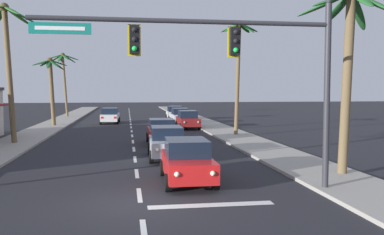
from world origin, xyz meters
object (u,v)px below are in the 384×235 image
traffic_signal_mast (238,57)px  palm_left_third (51,79)px  sedan_fifth_in_queue (162,131)px  sedan_oncoming_far (110,116)px  sedan_lead_at_stop_bar (187,160)px  palm_right_second (239,53)px  sedan_parked_far_kerb (180,116)px  palm_right_nearest (349,46)px  sedan_parked_mid_kerb (175,113)px  sedan_parked_nearest_kerb (188,119)px  palm_left_second (7,47)px  palm_left_farthest (64,70)px  sedan_third_in_queue (167,142)px

traffic_signal_mast → palm_left_third: traffic_signal_mast is taller
sedan_fifth_in_queue → sedan_oncoming_far: same height
sedan_lead_at_stop_bar → palm_right_second: palm_right_second is taller
sedan_parked_far_kerb → palm_right_nearest: palm_right_nearest is taller
traffic_signal_mast → sedan_fifth_in_queue: traffic_signal_mast is taller
traffic_signal_mast → sedan_oncoming_far: size_ratio=2.27×
sedan_fifth_in_queue → palm_right_second: 9.38m
palm_left_third → palm_right_second: 19.51m
palm_right_second → sedan_parked_mid_kerb: bearing=99.2°
sedan_oncoming_far → sedan_parked_nearest_kerb: bearing=-44.2°
sedan_lead_at_stop_bar → palm_right_second: 17.97m
palm_left_second → palm_left_farthest: palm_left_second is taller
sedan_parked_nearest_kerb → sedan_third_in_queue: bearing=-101.9°
palm_left_third → palm_right_second: size_ratio=0.75×
traffic_signal_mast → sedan_fifth_in_queue: bearing=96.0°
sedan_parked_mid_kerb → sedan_lead_at_stop_bar: bearing=-95.7°
sedan_lead_at_stop_bar → palm_right_nearest: size_ratio=0.57×
sedan_third_in_queue → sedan_oncoming_far: 24.42m
palm_left_farthest → palm_left_third: bearing=-87.0°
sedan_parked_far_kerb → palm_left_second: 20.95m
palm_left_farthest → sedan_oncoming_far: bearing=-60.1°
traffic_signal_mast → palm_left_second: size_ratio=1.11×
sedan_parked_nearest_kerb → sedan_lead_at_stop_bar: bearing=-98.3°
sedan_third_in_queue → sedan_parked_mid_kerb: (3.63, 27.97, 0.00)m
sedan_lead_at_stop_bar → sedan_parked_far_kerb: 28.42m
traffic_signal_mast → sedan_parked_far_kerb: 30.73m
sedan_fifth_in_queue → palm_left_third: bearing=122.5°
sedan_third_in_queue → palm_right_nearest: bearing=-39.6°
sedan_parked_mid_kerb → sedan_fifth_in_queue: bearing=-98.8°
palm_right_nearest → sedan_third_in_queue: bearing=140.4°
sedan_parked_far_kerb → palm_right_second: (3.03, -12.38, 5.62)m
palm_left_third → palm_left_farthest: palm_left_farthest is taller
sedan_parked_mid_kerb → palm_right_second: 19.10m
sedan_fifth_in_queue → sedan_parked_nearest_kerb: size_ratio=1.00×
sedan_fifth_in_queue → palm_right_second: bearing=32.6°
sedan_lead_at_stop_bar → palm_left_third: size_ratio=0.66×
sedan_lead_at_stop_bar → sedan_parked_nearest_kerb: (3.33, 22.81, 0.00)m
sedan_lead_at_stop_bar → sedan_parked_nearest_kerb: 23.05m
sedan_parked_mid_kerb → sedan_parked_far_kerb: size_ratio=1.00×
sedan_lead_at_stop_bar → palm_right_nearest: 8.18m
sedan_oncoming_far → palm_right_second: bearing=-53.7°
sedan_parked_mid_kerb → palm_left_farthest: (-13.78, 7.05, 5.39)m
sedan_parked_far_kerb → palm_right_nearest: (3.49, -28.12, 4.59)m
sedan_parked_nearest_kerb → sedan_parked_far_kerb: size_ratio=1.00×
palm_right_second → palm_left_farthest: bearing=123.7°
sedan_parked_nearest_kerb → palm_right_nearest: size_ratio=0.57×
sedan_parked_mid_kerb → palm_left_second: bearing=-122.6°
sedan_lead_at_stop_bar → sedan_parked_far_kerb: bearing=83.4°
traffic_signal_mast → sedan_lead_at_stop_bar: traffic_signal_mast is taller
traffic_signal_mast → sedan_parked_mid_kerb: (1.94, 36.07, -3.88)m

